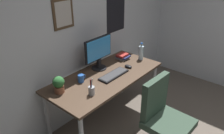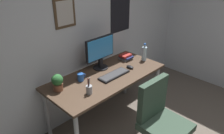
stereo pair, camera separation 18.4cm
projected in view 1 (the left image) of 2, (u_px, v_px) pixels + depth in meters
wall_back at (76, 26)px, 2.74m from camera, size 4.40×0.10×2.60m
desk at (106, 81)px, 2.81m from camera, size 1.56×0.72×0.74m
office_chair at (163, 116)px, 2.40m from camera, size 0.55×0.57×0.95m
monitor at (98, 52)px, 2.84m from camera, size 0.46×0.20×0.43m
keyboard at (114, 75)px, 2.76m from camera, size 0.43×0.15×0.03m
computer_mouse at (128, 66)px, 2.96m from camera, size 0.06×0.11×0.04m
water_bottle at (141, 52)px, 3.17m from camera, size 0.07×0.07×0.25m
coffee_mug_near at (81, 78)px, 2.61m from camera, size 0.11×0.07×0.10m
potted_plant at (59, 84)px, 2.39m from camera, size 0.13×0.13×0.20m
pen_cup at (91, 90)px, 2.37m from camera, size 0.07×0.07×0.20m
book_stack_left at (123, 56)px, 3.21m from camera, size 0.19×0.18×0.08m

